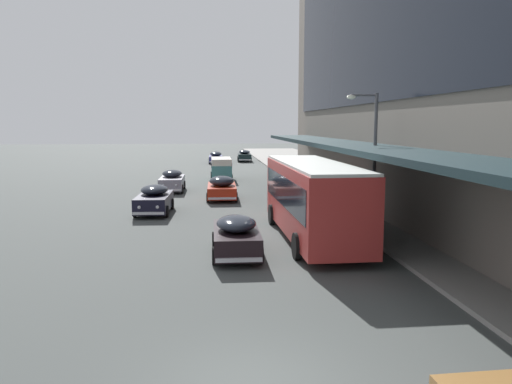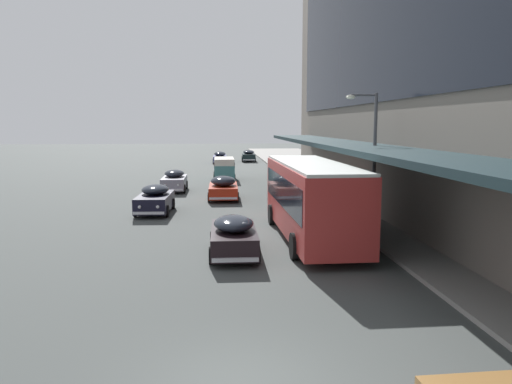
# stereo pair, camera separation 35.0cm
# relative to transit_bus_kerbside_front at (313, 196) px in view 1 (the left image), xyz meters

# --- Properties ---
(transit_bus_kerbside_front) EXTENTS (2.95, 10.15, 3.34)m
(transit_bus_kerbside_front) POSITION_rel_transit_bus_kerbside_front_xyz_m (0.00, 0.00, 0.00)
(transit_bus_kerbside_front) COLOR #AE2F2D
(transit_bus_kerbside_front) RESTS_ON ground
(sedan_oncoming_front) EXTENTS (1.86, 4.30, 1.54)m
(sedan_oncoming_front) POSITION_rel_transit_bus_kerbside_front_xyz_m (-3.44, -2.35, -1.15)
(sedan_oncoming_front) COLOR black
(sedan_oncoming_front) RESTS_ON ground
(sedan_far_back) EXTENTS (1.83, 4.84, 1.52)m
(sedan_far_back) POSITION_rel_transit_bus_kerbside_front_xyz_m (-3.53, 42.95, -1.17)
(sedan_far_back) COLOR navy
(sedan_far_back) RESTS_ON ground
(sedan_second_near) EXTENTS (1.95, 4.51, 1.53)m
(sedan_second_near) POSITION_rel_transit_bus_kerbside_front_xyz_m (0.33, 45.65, -1.15)
(sedan_second_near) COLOR black
(sedan_second_near) RESTS_ON ground
(sedan_second_mid) EXTENTS (2.04, 4.33, 1.59)m
(sedan_second_mid) POSITION_rel_transit_bus_kerbside_front_xyz_m (-3.60, 11.94, -1.14)
(sedan_second_mid) COLOR #A82712
(sedan_second_mid) RESTS_ON ground
(sedan_trailing_near) EXTENTS (1.83, 4.27, 1.58)m
(sedan_trailing_near) POSITION_rel_transit_bus_kerbside_front_xyz_m (-7.18, 16.41, -1.13)
(sedan_trailing_near) COLOR gray
(sedan_trailing_near) RESTS_ON ground
(sedan_lead_near) EXTENTS (1.98, 4.37, 1.58)m
(sedan_lead_near) POSITION_rel_transit_bus_kerbside_front_xyz_m (-7.51, 7.16, -1.13)
(sedan_lead_near) COLOR black
(sedan_lead_near) RESTS_ON ground
(vw_van) EXTENTS (1.92, 4.56, 1.96)m
(vw_van) POSITION_rel_transit_bus_kerbside_front_xyz_m (-3.33, 23.79, -0.82)
(vw_van) COLOR teal
(vw_van) RESTS_ON ground
(street_lamp) EXTENTS (1.50, 0.28, 6.23)m
(street_lamp) POSITION_rel_transit_bus_kerbside_front_xyz_m (3.11, 1.78, 1.90)
(street_lamp) COLOR #4C4C51
(street_lamp) RESTS_ON sidewalk_kerb
(fire_hydrant) EXTENTS (0.20, 0.40, 0.70)m
(fire_hydrant) POSITION_rel_transit_bus_kerbside_front_xyz_m (3.05, 0.97, -1.42)
(fire_hydrant) COLOR red
(fire_hydrant) RESTS_ON sidewalk_kerb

